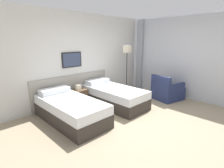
{
  "coord_description": "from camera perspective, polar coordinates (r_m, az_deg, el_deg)",
  "views": [
    {
      "loc": [
        -3.18,
        -2.25,
        1.91
      ],
      "look_at": [
        0.2,
        1.16,
        0.69
      ],
      "focal_mm": 28.0,
      "sensor_mm": 36.0,
      "label": 1
    }
  ],
  "objects": [
    {
      "name": "bed_near_window",
      "position": [
        5.21,
        0.52,
        -3.96
      ],
      "size": [
        0.95,
        1.98,
        0.67
      ],
      "color": "#332D28",
      "rests_on": "ground_plane"
    },
    {
      "name": "wall_window",
      "position": [
        6.19,
        24.13,
        7.76
      ],
      "size": [
        0.21,
        4.74,
        2.7
      ],
      "color": "white",
      "rests_on": "ground_plane"
    },
    {
      "name": "nightstand",
      "position": [
        5.31,
        -10.84,
        -4.17
      ],
      "size": [
        0.43,
        0.39,
        0.62
      ],
      "color": "brown",
      "rests_on": "ground_plane"
    },
    {
      "name": "wall_headboard",
      "position": [
        5.55,
        -9.86,
        7.78
      ],
      "size": [
        10.0,
        0.1,
        2.7
      ],
      "color": "silver",
      "rests_on": "ground_plane"
    },
    {
      "name": "ground_plane",
      "position": [
        4.34,
        9.16,
        -12.03
      ],
      "size": [
        16.0,
        16.0,
        0.0
      ],
      "primitive_type": "plane",
      "color": "gray"
    },
    {
      "name": "armchair",
      "position": [
        6.0,
        17.52,
        -2.28
      ],
      "size": [
        0.97,
        0.92,
        0.82
      ],
      "rotation": [
        0.0,
        0.0,
        1.33
      ],
      "color": "navy",
      "rests_on": "ground_plane"
    },
    {
      "name": "floor_lamp",
      "position": [
        6.28,
        4.92,
        9.58
      ],
      "size": [
        0.24,
        0.24,
        1.71
      ],
      "color": "black",
      "rests_on": "ground_plane"
    },
    {
      "name": "bed_near_door",
      "position": [
        4.35,
        -13.46,
        -8.16
      ],
      "size": [
        0.95,
        1.98,
        0.67
      ],
      "color": "#332D28",
      "rests_on": "ground_plane"
    }
  ]
}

